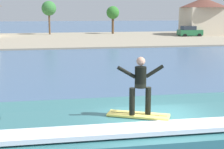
% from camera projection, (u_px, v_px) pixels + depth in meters
% --- Properties ---
extents(wave_crest, '(9.19, 4.50, 1.55)m').
position_uv_depth(wave_crest, '(137.00, 136.00, 10.19)').
color(wave_crest, '#336D71').
rests_on(wave_crest, ground_plane).
extents(surfboard, '(1.78, 1.17, 0.06)m').
position_uv_depth(surfboard, '(138.00, 115.00, 9.49)').
color(surfboard, '#EAD159').
rests_on(surfboard, wave_crest).
extents(surfer, '(1.32, 0.32, 1.63)m').
position_uv_depth(surfer, '(140.00, 83.00, 9.27)').
color(surfer, black).
rests_on(surfer, surfboard).
extents(shoreline_bank, '(120.00, 26.51, 0.19)m').
position_uv_depth(shoreline_bank, '(71.00, 39.00, 51.88)').
color(shoreline_bank, gray).
rests_on(shoreline_bank, ground_plane).
extents(car_far_shore, '(3.89, 2.31, 1.86)m').
position_uv_depth(car_far_shore, '(189.00, 31.00, 55.97)').
color(car_far_shore, '#23663D').
rests_on(car_far_shore, ground_plane).
extents(house_gabled_white, '(8.13, 8.13, 6.55)m').
position_uv_depth(house_gabled_white, '(203.00, 15.00, 58.32)').
color(house_gabled_white, beige).
rests_on(house_gabled_white, ground_plane).
extents(tree_tall_bare, '(2.55, 2.55, 6.02)m').
position_uv_depth(tree_tall_bare, '(49.00, 9.00, 58.96)').
color(tree_tall_bare, brown).
rests_on(tree_tall_bare, ground_plane).
extents(tree_short_bushy, '(2.31, 2.31, 5.15)m').
position_uv_depth(tree_short_bushy, '(113.00, 13.00, 60.82)').
color(tree_short_bushy, brown).
rests_on(tree_short_bushy, ground_plane).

